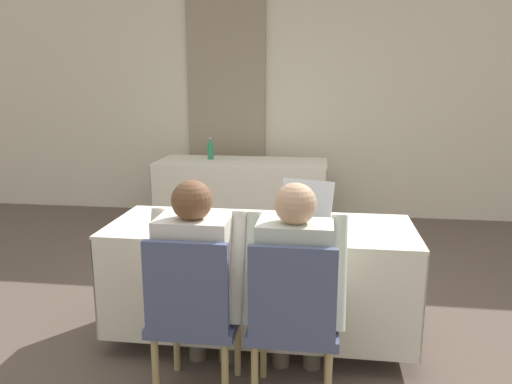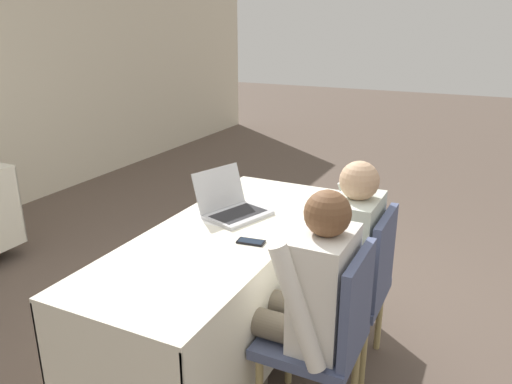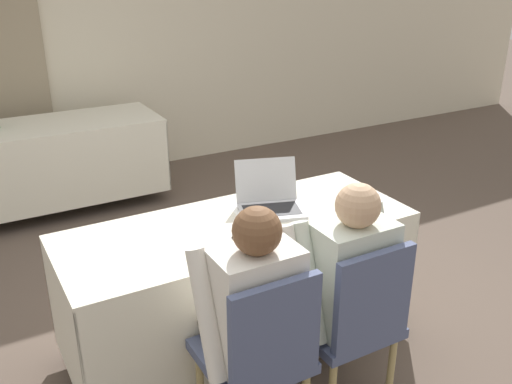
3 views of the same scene
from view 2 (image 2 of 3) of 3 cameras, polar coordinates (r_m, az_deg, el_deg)
ground_plane at (r=3.03m, az=-3.45°, el=-17.80°), size 24.00×24.00×0.00m
conference_table_near at (r=2.73m, az=-3.69°, el=-8.15°), size 1.86×0.73×0.76m
laptop at (r=2.86m, az=-2.71°, el=-1.70°), size 0.43×0.42×0.25m
cell_phone at (r=2.51m, az=-0.59°, el=-5.71°), size 0.08×0.15×0.01m
paper_beside_laptop at (r=2.84m, az=-4.98°, el=-2.86°), size 0.22×0.30×0.00m
chair_near_left at (r=2.34m, az=8.16°, el=-15.53°), size 0.44×0.44×0.90m
chair_near_right at (r=2.75m, az=11.48°, el=-10.08°), size 0.44×0.44×0.90m
person_checkered_shirt at (r=2.28m, az=5.84°, el=-11.65°), size 0.50×0.52×1.16m
person_white_shirt at (r=2.70m, az=9.58°, el=-6.70°), size 0.50×0.52×1.16m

